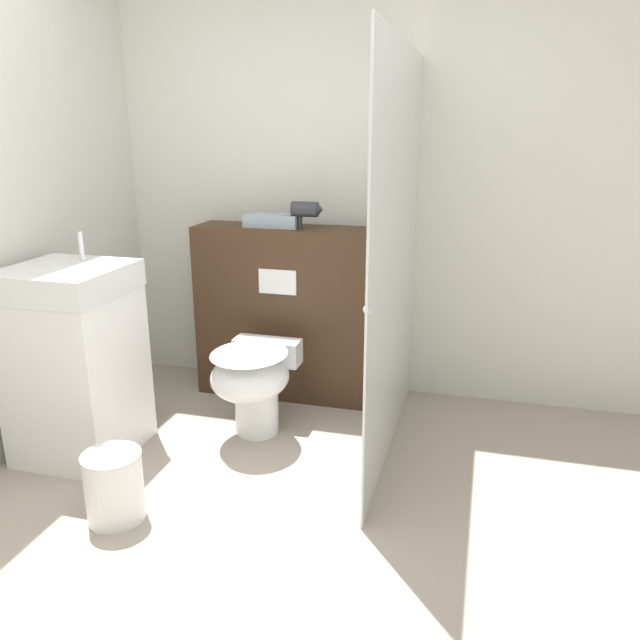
{
  "coord_description": "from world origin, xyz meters",
  "views": [
    {
      "loc": [
        0.84,
        -1.64,
        1.57
      ],
      "look_at": [
        0.08,
        1.17,
        0.66
      ],
      "focal_mm": 35.0,
      "sensor_mm": 36.0,
      "label": 1
    }
  ],
  "objects_px": {
    "sink_vanity": "(76,362)",
    "waste_bin": "(114,486)",
    "hair_drier": "(306,210)",
    "toilet": "(253,380)"
  },
  "relations": [
    {
      "from": "sink_vanity",
      "to": "waste_bin",
      "type": "relative_size",
      "value": 3.65
    },
    {
      "from": "sink_vanity",
      "to": "waste_bin",
      "type": "distance_m",
      "value": 0.75
    },
    {
      "from": "sink_vanity",
      "to": "waste_bin",
      "type": "bearing_deg",
      "value": -44.6
    },
    {
      "from": "sink_vanity",
      "to": "hair_drier",
      "type": "relative_size",
      "value": 6.16
    },
    {
      "from": "hair_drier",
      "to": "toilet",
      "type": "bearing_deg",
      "value": -104.15
    },
    {
      "from": "hair_drier",
      "to": "waste_bin",
      "type": "height_order",
      "value": "hair_drier"
    },
    {
      "from": "hair_drier",
      "to": "sink_vanity",
      "type": "bearing_deg",
      "value": -134.67
    },
    {
      "from": "sink_vanity",
      "to": "hair_drier",
      "type": "bearing_deg",
      "value": 45.33
    },
    {
      "from": "sink_vanity",
      "to": "waste_bin",
      "type": "height_order",
      "value": "sink_vanity"
    },
    {
      "from": "toilet",
      "to": "waste_bin",
      "type": "height_order",
      "value": "toilet"
    }
  ]
}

